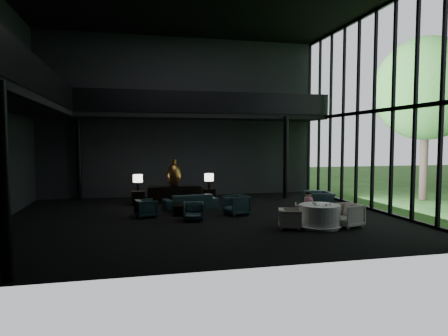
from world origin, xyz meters
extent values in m
cube|color=black|center=(0.00, 0.00, 0.00)|extent=(14.00, 12.00, 0.02)
cube|color=black|center=(0.00, 6.00, 4.00)|extent=(14.00, 0.04, 8.00)
cube|color=black|center=(0.00, -6.00, 4.00)|extent=(14.00, 0.04, 8.00)
cube|color=black|center=(-6.00, 0.00, 4.00)|extent=(2.00, 12.00, 0.25)
cube|color=black|center=(1.00, 5.00, 4.00)|extent=(12.00, 2.00, 0.25)
cube|color=black|center=(-5.00, 0.00, 4.60)|extent=(0.06, 12.00, 1.00)
cube|color=black|center=(1.00, 4.00, 4.60)|extent=(12.00, 0.06, 1.00)
cylinder|color=black|center=(-5.00, -5.70, 2.00)|extent=(0.24, 0.24, 4.00)
cylinder|color=black|center=(-5.00, 5.70, 2.00)|extent=(0.24, 0.24, 4.00)
cylinder|color=black|center=(4.80, 4.00, 2.00)|extent=(0.24, 0.24, 4.00)
cylinder|color=#382D23|center=(11.00, 2.00, 2.45)|extent=(0.36, 0.36, 4.90)
sphere|color=#2B5E21|center=(11.00, 2.00, 5.25)|extent=(4.80, 4.80, 4.80)
cube|color=black|center=(-0.69, 3.61, 0.38)|extent=(2.38, 0.54, 0.76)
ellipsoid|color=#B07B29|center=(-0.69, 3.63, 1.26)|extent=(0.65, 0.65, 1.01)
cylinder|color=#B07B29|center=(-0.69, 3.63, 1.87)|extent=(0.22, 0.22, 0.21)
cube|color=black|center=(-2.29, 3.51, 0.31)|extent=(0.56, 0.56, 0.62)
cylinder|color=black|center=(-2.29, 3.70, 0.80)|extent=(0.13, 0.13, 0.37)
cylinder|color=white|center=(-2.29, 3.70, 1.15)|extent=(0.42, 0.42, 0.34)
cube|color=black|center=(0.91, 3.71, 0.30)|extent=(0.55, 0.55, 0.61)
cylinder|color=black|center=(0.91, 3.61, 0.79)|extent=(0.12, 0.12, 0.36)
cylinder|color=white|center=(0.91, 3.61, 1.14)|extent=(0.42, 0.42, 0.33)
imported|color=#293F47|center=(-0.21, 1.87, 0.45)|extent=(2.39, 1.04, 0.90)
imported|color=#233239|center=(-2.04, 0.52, 0.34)|extent=(0.78, 0.81, 0.68)
imported|color=black|center=(1.32, 0.20, 0.44)|extent=(1.02, 1.06, 0.89)
imported|color=#1C2F35|center=(-0.44, -0.52, 0.34)|extent=(0.77, 0.73, 0.68)
imported|color=#143033|center=(4.79, 0.39, 0.56)|extent=(0.98, 1.37, 1.12)
cube|color=black|center=(-0.57, 0.71, 0.19)|extent=(1.01, 1.01, 0.39)
cylinder|color=white|center=(3.40, -2.52, 0.38)|extent=(1.31, 1.31, 0.75)
cone|color=white|center=(3.40, -2.52, 0.05)|extent=(1.48, 1.48, 0.10)
imported|color=#B9B6A4|center=(3.34, -1.53, 0.33)|extent=(0.83, 0.80, 0.66)
imported|color=#9D9C97|center=(4.31, -2.64, 0.46)|extent=(1.07, 1.11, 0.93)
imported|color=#B1AFA7|center=(2.39, -2.48, 0.33)|extent=(0.77, 0.79, 0.66)
cylinder|color=beige|center=(3.45, -1.53, 0.65)|extent=(0.28, 0.28, 0.41)
sphere|color=#D8A884|center=(3.45, -1.53, 0.96)|extent=(0.20, 0.20, 0.20)
ellipsoid|color=black|center=(3.45, -1.53, 0.99)|extent=(0.21, 0.21, 0.14)
cylinder|color=white|center=(3.28, -2.64, 0.76)|extent=(0.28, 0.28, 0.02)
cylinder|color=white|center=(3.60, -2.25, 0.76)|extent=(0.28, 0.28, 0.01)
cylinder|color=white|center=(3.61, -2.58, 0.76)|extent=(0.16, 0.16, 0.01)
cylinder|color=white|center=(3.69, -2.68, 0.79)|extent=(0.09, 0.09, 0.06)
ellipsoid|color=white|center=(3.28, -2.39, 0.79)|extent=(0.16, 0.16, 0.08)
cylinder|color=#99999E|center=(3.47, -2.82, 0.79)|extent=(0.07, 0.07, 0.07)
camera|label=1|loc=(-2.50, -14.32, 2.84)|focal=32.00mm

